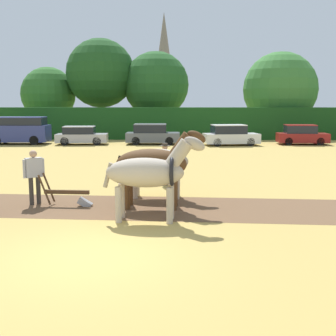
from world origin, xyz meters
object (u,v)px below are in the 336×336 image
Objects in this scene: plow at (71,196)px; parked_car_left at (81,136)px; tree_center_right at (280,89)px; parked_car_center_right at (302,135)px; tree_center_left at (101,73)px; farmer_at_plow at (34,173)px; tree_center at (156,85)px; draft_horse_lead_left at (149,173)px; parked_van at (19,130)px; farmer_beside_team at (165,161)px; draft_horse_trail_left at (160,161)px; church_spire at (164,64)px; parked_car_center_left at (152,134)px; parked_car_center at (230,135)px; tree_left at (48,94)px; draft_horse_lead_right at (155,164)px.

parked_car_left reaches higher than plow.
parked_car_center_right is at bearing -91.43° from tree_center_right.
tree_center_left is 5.49× the size of farmer_at_plow.
parked_car_left is at bearing -117.66° from tree_center.
parked_van is at bearing 121.68° from draft_horse_lead_left.
tree_center_right is 4.86× the size of farmer_beside_team.
draft_horse_lead_left is 0.98× the size of draft_horse_trail_left.
tree_center_left is at bearing -98.18° from church_spire.
farmer_beside_team is (2.89, 3.50, 0.66)m from plow.
parked_car_left is 5.60m from parked_car_center_left.
tree_left is at bearing 139.06° from parked_car_center.
draft_horse_trail_left is at bearing 28.82° from plow.
draft_horse_lead_left is at bearing -89.85° from draft_horse_lead_right.
draft_horse_trail_left is at bearing 66.98° from farmer_at_plow.
tree_left reaches higher than parked_car_center_left.
farmer_beside_team is at bearing -117.93° from parked_car_center_right.
tree_center_right is (12.20, -1.51, -0.51)m from tree_center.
draft_horse_trail_left is at bearing -111.20° from tree_center_right.
church_spire is (10.99, 36.70, 6.25)m from tree_left.
church_spire is 6.81× the size of draft_horse_trail_left.
parked_car_left is at bearing 113.75° from draft_horse_trail_left.
draft_horse_lead_right is at bearing -87.05° from parked_car_center_left.
tree_left reaches higher than farmer_beside_team.
parked_car_center_left is (0.34, -47.19, -9.62)m from church_spire.
draft_horse_trail_left is 0.73× the size of parked_car_center_right.
tree_center is at bearing 1.85° from tree_center_left.
plow is at bearing -81.97° from tree_center_left.
plow is at bearing -119.02° from parked_car_center.
tree_left is 1.57× the size of parked_car_center.
tree_center_right is at bearing -7.03° from tree_center.
tree_left is at bearing 91.79° from parked_van.
farmer_at_plow is 0.40× the size of parked_car_center.
farmer_beside_team is (0.12, 2.18, -0.29)m from draft_horse_trail_left.
parked_car_center_right is at bearing -24.37° from tree_left.
farmer_beside_team reaches higher than parked_car_left.
tree_center_left is at bearing -178.15° from tree_center.
farmer_at_plow is at bearing -85.82° from parked_car_left.
tree_center_right is 20.13m from parked_car_left.
tree_center_left is 3.37× the size of draft_horse_lead_left.
farmer_beside_team is at bearing -75.02° from tree_center_left.
tree_center_right reaches higher than parked_car_center_right.
church_spire is 68.43m from plow.
church_spire is 4.51× the size of parked_car_center.
tree_center_left reaches higher than tree_center_right.
draft_horse_lead_right reaches higher than parked_car_left.
parked_van is 1.08× the size of parked_car_center.
draft_horse_lead_right reaches higher than draft_horse_trail_left.
farmer_at_plow is (-2.52, -30.22, -4.05)m from tree_center.
farmer_beside_team is at bearing -56.29° from parked_van.
farmer_beside_team is at bearing -85.61° from parked_car_center_left.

